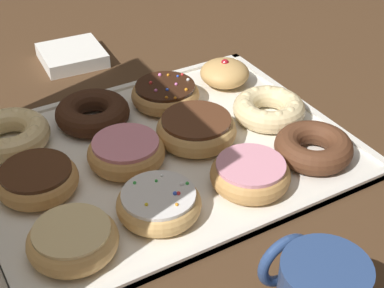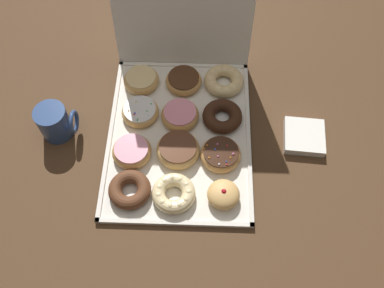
{
  "view_description": "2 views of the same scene",
  "coord_description": "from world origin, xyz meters",
  "px_view_note": "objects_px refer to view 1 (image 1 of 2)",
  "views": [
    {
      "loc": [
        -0.63,
        0.31,
        0.52
      ],
      "look_at": [
        -0.03,
        -0.03,
        0.03
      ],
      "focal_mm": 53.97,
      "sensor_mm": 36.0,
      "label": 1
    },
    {
      "loc": [
        0.06,
        -0.61,
        1.04
      ],
      "look_at": [
        0.04,
        -0.04,
        0.04
      ],
      "focal_mm": 38.18,
      "sensor_mm": 36.0,
      "label": 2
    }
  ],
  "objects_px": {
    "jelly_filled_donut_2": "(225,73)",
    "pink_frosted_donut_3": "(250,174)",
    "chocolate_frosted_donut_4": "(197,130)",
    "chocolate_cake_ring_donut_8": "(93,113)",
    "pink_frosted_donut_7": "(126,152)",
    "sprinkle_donut_6": "(159,203)",
    "glazed_ring_donut_9": "(73,240)",
    "chocolate_frosted_donut_10": "(37,179)",
    "donut_box": "(163,154)",
    "chocolate_cake_ring_donut_0": "(313,147)",
    "sprinkle_donut_5": "(165,94)",
    "napkin_stack": "(72,55)",
    "cruller_donut_11": "(9,134)",
    "cruller_donut_1": "(269,108)"
  },
  "relations": [
    {
      "from": "chocolate_frosted_donut_4",
      "to": "chocolate_frosted_donut_10",
      "type": "height_order",
      "value": "chocolate_frosted_donut_4"
    },
    {
      "from": "donut_box",
      "to": "sprinkle_donut_5",
      "type": "xyz_separation_m",
      "value": [
        0.12,
        -0.07,
        0.02
      ]
    },
    {
      "from": "glazed_ring_donut_9",
      "to": "sprinkle_donut_5",
      "type": "bearing_deg",
      "value": -45.96
    },
    {
      "from": "glazed_ring_donut_9",
      "to": "chocolate_frosted_donut_10",
      "type": "bearing_deg",
      "value": 0.41
    },
    {
      "from": "pink_frosted_donut_7",
      "to": "sprinkle_donut_6",
      "type": "bearing_deg",
      "value": 175.55
    },
    {
      "from": "pink_frosted_donut_7",
      "to": "cruller_donut_11",
      "type": "relative_size",
      "value": 0.92
    },
    {
      "from": "chocolate_frosted_donut_4",
      "to": "chocolate_cake_ring_donut_8",
      "type": "bearing_deg",
      "value": 42.79
    },
    {
      "from": "chocolate_cake_ring_donut_0",
      "to": "sprinkle_donut_6",
      "type": "bearing_deg",
      "value": 89.07
    },
    {
      "from": "chocolate_frosted_donut_10",
      "to": "jelly_filled_donut_2",
      "type": "bearing_deg",
      "value": -72.22
    },
    {
      "from": "sprinkle_donut_6",
      "to": "glazed_ring_donut_9",
      "type": "distance_m",
      "value": 0.12
    },
    {
      "from": "chocolate_frosted_donut_10",
      "to": "cruller_donut_11",
      "type": "bearing_deg",
      "value": 1.51
    },
    {
      "from": "sprinkle_donut_6",
      "to": "donut_box",
      "type": "bearing_deg",
      "value": -29.67
    },
    {
      "from": "pink_frosted_donut_3",
      "to": "chocolate_frosted_donut_4",
      "type": "distance_m",
      "value": 0.13
    },
    {
      "from": "cruller_donut_1",
      "to": "sprinkle_donut_5",
      "type": "bearing_deg",
      "value": 44.27
    },
    {
      "from": "glazed_ring_donut_9",
      "to": "chocolate_frosted_donut_10",
      "type": "distance_m",
      "value": 0.13
    },
    {
      "from": "chocolate_frosted_donut_10",
      "to": "cruller_donut_11",
      "type": "height_order",
      "value": "cruller_donut_11"
    },
    {
      "from": "cruller_donut_1",
      "to": "cruller_donut_11",
      "type": "relative_size",
      "value": 0.95
    },
    {
      "from": "pink_frosted_donut_3",
      "to": "cruller_donut_1",
      "type": "bearing_deg",
      "value": -44.72
    },
    {
      "from": "chocolate_frosted_donut_4",
      "to": "napkin_stack",
      "type": "xyz_separation_m",
      "value": [
        0.37,
        0.06,
        -0.02
      ]
    },
    {
      "from": "sprinkle_donut_5",
      "to": "cruller_donut_1",
      "type": "bearing_deg",
      "value": -135.73
    },
    {
      "from": "jelly_filled_donut_2",
      "to": "chocolate_cake_ring_donut_8",
      "type": "bearing_deg",
      "value": 90.36
    },
    {
      "from": "chocolate_cake_ring_donut_0",
      "to": "sprinkle_donut_6",
      "type": "xyz_separation_m",
      "value": [
        0.0,
        0.25,
        -0.0
      ]
    },
    {
      "from": "sprinkle_donut_6",
      "to": "napkin_stack",
      "type": "bearing_deg",
      "value": -7.23
    },
    {
      "from": "sprinkle_donut_5",
      "to": "pink_frosted_donut_3",
      "type": "bearing_deg",
      "value": 179.71
    },
    {
      "from": "chocolate_cake_ring_donut_0",
      "to": "pink_frosted_donut_3",
      "type": "xyz_separation_m",
      "value": [
        -0.01,
        0.12,
        0.0
      ]
    },
    {
      "from": "chocolate_frosted_donut_4",
      "to": "chocolate_cake_ring_donut_8",
      "type": "relative_size",
      "value": 1.04
    },
    {
      "from": "cruller_donut_11",
      "to": "jelly_filled_donut_2",
      "type": "bearing_deg",
      "value": -90.55
    },
    {
      "from": "chocolate_cake_ring_donut_0",
      "to": "pink_frosted_donut_3",
      "type": "bearing_deg",
      "value": 93.2
    },
    {
      "from": "chocolate_cake_ring_donut_8",
      "to": "napkin_stack",
      "type": "distance_m",
      "value": 0.25
    },
    {
      "from": "chocolate_frosted_donut_4",
      "to": "chocolate_cake_ring_donut_8",
      "type": "distance_m",
      "value": 0.17
    },
    {
      "from": "donut_box",
      "to": "pink_frosted_donut_3",
      "type": "relative_size",
      "value": 4.87
    },
    {
      "from": "chocolate_frosted_donut_4",
      "to": "chocolate_frosted_donut_10",
      "type": "relative_size",
      "value": 1.1
    },
    {
      "from": "donut_box",
      "to": "pink_frosted_donut_7",
      "type": "relative_size",
      "value": 4.81
    },
    {
      "from": "chocolate_cake_ring_donut_8",
      "to": "chocolate_frosted_donut_4",
      "type": "bearing_deg",
      "value": -137.21
    },
    {
      "from": "chocolate_cake_ring_donut_0",
      "to": "pink_frosted_donut_7",
      "type": "distance_m",
      "value": 0.27
    },
    {
      "from": "jelly_filled_donut_2",
      "to": "sprinkle_donut_6",
      "type": "relative_size",
      "value": 0.79
    },
    {
      "from": "cruller_donut_1",
      "to": "jelly_filled_donut_2",
      "type": "height_order",
      "value": "jelly_filled_donut_2"
    },
    {
      "from": "cruller_donut_1",
      "to": "sprinkle_donut_6",
      "type": "height_order",
      "value": "same"
    },
    {
      "from": "jelly_filled_donut_2",
      "to": "glazed_ring_donut_9",
      "type": "xyz_separation_m",
      "value": [
        -0.25,
        0.38,
        -0.0
      ]
    },
    {
      "from": "donut_box",
      "to": "pink_frosted_donut_7",
      "type": "xyz_separation_m",
      "value": [
        0.0,
        0.06,
        0.03
      ]
    },
    {
      "from": "pink_frosted_donut_3",
      "to": "sprinkle_donut_5",
      "type": "xyz_separation_m",
      "value": [
        0.25,
        -0.0,
        -0.0
      ]
    },
    {
      "from": "cruller_donut_1",
      "to": "pink_frosted_donut_7",
      "type": "bearing_deg",
      "value": 88.71
    },
    {
      "from": "cruller_donut_11",
      "to": "napkin_stack",
      "type": "bearing_deg",
      "value": -38.3
    },
    {
      "from": "donut_box",
      "to": "cruller_donut_11",
      "type": "bearing_deg",
      "value": 55.77
    },
    {
      "from": "sprinkle_donut_6",
      "to": "glazed_ring_donut_9",
      "type": "relative_size",
      "value": 1.0
    },
    {
      "from": "jelly_filled_donut_2",
      "to": "pink_frosted_donut_3",
      "type": "height_order",
      "value": "jelly_filled_donut_2"
    },
    {
      "from": "chocolate_cake_ring_donut_0",
      "to": "sprinkle_donut_5",
      "type": "bearing_deg",
      "value": 25.34
    },
    {
      "from": "pink_frosted_donut_7",
      "to": "chocolate_frosted_donut_10",
      "type": "xyz_separation_m",
      "value": [
        0.01,
        0.13,
        -0.0
      ]
    },
    {
      "from": "chocolate_cake_ring_donut_8",
      "to": "glazed_ring_donut_9",
      "type": "xyz_separation_m",
      "value": [
        -0.25,
        0.13,
        0.0
      ]
    },
    {
      "from": "pink_frosted_donut_3",
      "to": "sprinkle_donut_6",
      "type": "height_order",
      "value": "sprinkle_donut_6"
    }
  ]
}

